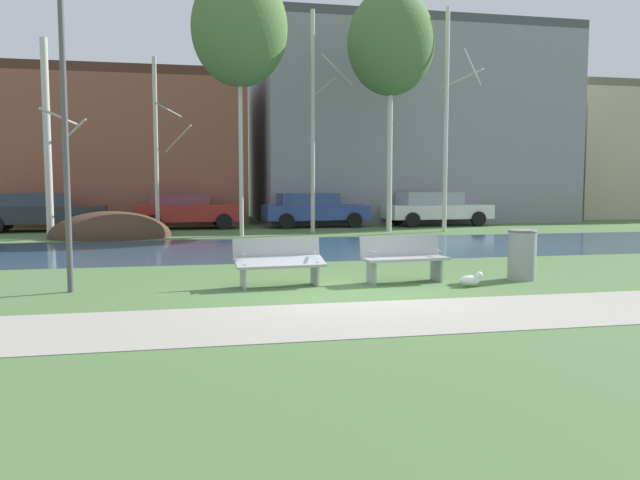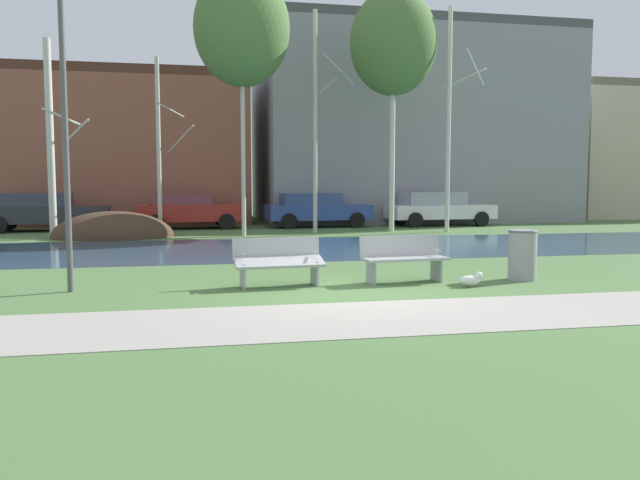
% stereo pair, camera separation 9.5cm
% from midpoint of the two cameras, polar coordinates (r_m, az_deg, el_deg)
% --- Properties ---
extents(ground_plane, '(120.00, 120.00, 0.00)m').
position_cam_midpoint_polar(ground_plane, '(20.36, -4.15, -0.09)').
color(ground_plane, '#4C703D').
extents(paved_path_strip, '(60.00, 2.25, 0.01)m').
position_cam_midpoint_polar(paved_path_strip, '(8.86, 6.35, -6.88)').
color(paved_path_strip, '#9E998E').
rests_on(paved_path_strip, ground).
extents(river_band, '(80.00, 6.52, 0.01)m').
position_cam_midpoint_polar(river_band, '(18.06, -3.15, -0.73)').
color(river_band, '#33516B').
rests_on(river_band, ground).
extents(soil_mound, '(4.08, 3.10, 1.80)m').
position_cam_midpoint_polar(soil_mound, '(22.80, -18.46, 0.22)').
color(soil_mound, '#423021').
rests_on(soil_mound, ground).
extents(bench_left, '(1.64, 0.68, 0.87)m').
position_cam_midpoint_polar(bench_left, '(11.33, -3.97, -1.84)').
color(bench_left, '#9EA0A3').
rests_on(bench_left, ground).
extents(bench_right, '(1.64, 0.68, 0.87)m').
position_cam_midpoint_polar(bench_right, '(11.88, 7.33, -1.54)').
color(bench_right, '#9EA0A3').
rests_on(bench_right, ground).
extents(trash_bin, '(0.55, 0.55, 0.96)m').
position_cam_midpoint_polar(trash_bin, '(12.68, 17.55, -1.20)').
color(trash_bin, gray).
rests_on(trash_bin, ground).
extents(seagull, '(0.48, 0.18, 0.27)m').
position_cam_midpoint_polar(seagull, '(11.60, 13.25, -3.49)').
color(seagull, white).
rests_on(seagull, ground).
extents(streetlamp, '(0.32, 0.32, 5.65)m').
position_cam_midpoint_polar(streetlamp, '(11.61, -22.40, 14.16)').
color(streetlamp, '#4C4C51').
rests_on(streetlamp, ground).
extents(birch_far_left, '(1.42, 2.33, 6.61)m').
position_cam_midpoint_polar(birch_far_left, '(23.09, -23.40, 8.40)').
color(birch_far_left, beige).
rests_on(birch_far_left, ground).
extents(birch_left, '(1.34, 2.15, 6.29)m').
position_cam_midpoint_polar(birch_left, '(23.46, -14.60, 8.24)').
color(birch_left, '#BCB7A8').
rests_on(birch_left, ground).
extents(birch_center_left, '(3.29, 3.29, 9.14)m').
position_cam_midpoint_polar(birch_center_left, '(22.93, -7.40, 18.39)').
color(birch_center_left, beige).
rests_on(birch_center_left, ground).
extents(birch_center, '(1.59, 2.34, 8.19)m').
position_cam_midpoint_polar(birch_center, '(23.83, -0.69, 10.73)').
color(birch_center, '#BCB7A8').
rests_on(birch_center, ground).
extents(birch_center_right, '(3.28, 3.28, 9.14)m').
position_cam_midpoint_polar(birch_center_right, '(25.08, 6.28, 17.22)').
color(birch_center_right, beige).
rests_on(birch_center_right, ground).
extents(birch_right, '(1.47, 2.72, 8.40)m').
position_cam_midpoint_polar(birch_right, '(24.71, 11.28, 10.72)').
color(birch_right, beige).
rests_on(birch_right, ground).
extents(parked_van_nearest_dark, '(4.72, 2.18, 1.47)m').
position_cam_midpoint_polar(parked_van_nearest_dark, '(26.66, -24.03, 2.39)').
color(parked_van_nearest_dark, '#282B30').
rests_on(parked_van_nearest_dark, ground).
extents(parked_sedan_second_red, '(4.23, 2.16, 1.44)m').
position_cam_midpoint_polar(parked_sedan_second_red, '(26.33, -12.12, 2.67)').
color(parked_sedan_second_red, maroon).
rests_on(parked_sedan_second_red, ground).
extents(parked_hatch_third_blue, '(4.46, 2.22, 1.44)m').
position_cam_midpoint_polar(parked_hatch_third_blue, '(26.81, -0.73, 2.81)').
color(parked_hatch_third_blue, '#2D4793').
rests_on(parked_hatch_third_blue, ground).
extents(parked_wagon_fourth_white, '(4.71, 2.16, 1.47)m').
position_cam_midpoint_polar(parked_wagon_fourth_white, '(28.05, 10.20, 2.86)').
color(parked_wagon_fourth_white, silver).
rests_on(parked_wagon_fourth_white, ground).
extents(building_brick_low, '(15.38, 7.53, 6.82)m').
position_cam_midpoint_polar(building_brick_low, '(31.98, -21.21, 7.59)').
color(building_brick_low, brown).
rests_on(building_brick_low, ground).
extents(building_grey_warehouse, '(14.87, 9.55, 9.38)m').
position_cam_midpoint_polar(building_grey_warehouse, '(33.48, 7.24, 9.96)').
color(building_grey_warehouse, gray).
rests_on(building_grey_warehouse, ground).
extents(building_beige_block, '(10.31, 8.16, 7.13)m').
position_cam_midpoint_polar(building_beige_block, '(40.90, 25.53, 7.03)').
color(building_beige_block, '#BCAD8E').
rests_on(building_beige_block, ground).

